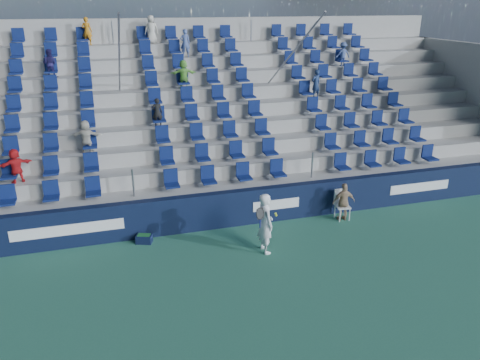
# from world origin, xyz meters

# --- Properties ---
(ground) EXTENTS (70.00, 70.00, 0.00)m
(ground) POSITION_xyz_m (0.00, 0.00, 0.00)
(ground) COLOR #307057
(ground) RESTS_ON ground
(sponsor_wall) EXTENTS (24.00, 0.32, 1.20)m
(sponsor_wall) POSITION_xyz_m (0.00, 3.15, 0.60)
(sponsor_wall) COLOR #0D1733
(sponsor_wall) RESTS_ON ground
(grandstand) EXTENTS (24.00, 8.17, 6.63)m
(grandstand) POSITION_xyz_m (-0.01, 8.24, 2.13)
(grandstand) COLOR #A0A09B
(grandstand) RESTS_ON ground
(tennis_player) EXTENTS (0.69, 0.70, 1.83)m
(tennis_player) POSITION_xyz_m (0.51, 1.23, 0.92)
(tennis_player) COLOR white
(tennis_player) RESTS_ON ground
(line_judge_chair) EXTENTS (0.50, 0.51, 1.02)m
(line_judge_chair) POSITION_xyz_m (3.71, 2.66, 0.58)
(line_judge_chair) COLOR white
(line_judge_chair) RESTS_ON ground
(line_judge) EXTENTS (0.80, 0.40, 1.31)m
(line_judge) POSITION_xyz_m (3.71, 2.50, 0.65)
(line_judge) COLOR tan
(line_judge) RESTS_ON ground
(ball_bin) EXTENTS (0.55, 0.45, 0.26)m
(ball_bin) POSITION_xyz_m (-2.85, 2.75, 0.14)
(ball_bin) COLOR #0E1734
(ball_bin) RESTS_ON ground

